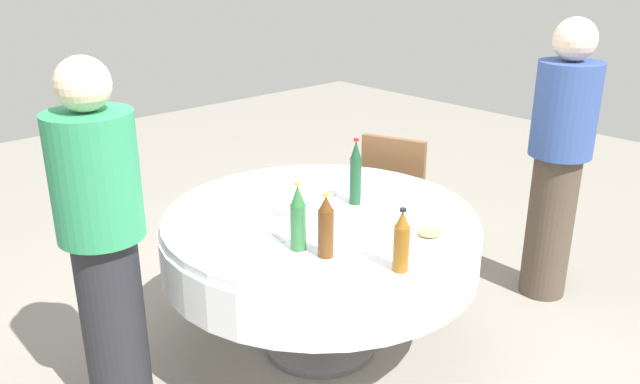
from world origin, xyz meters
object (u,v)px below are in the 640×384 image
at_px(dining_table, 320,241).
at_px(person_east, 104,244).
at_px(bottle_brown_mid, 326,227).
at_px(bottle_green_east, 298,219).
at_px(wine_glass_rear, 311,188).
at_px(bottle_dark_green_rear, 356,174).
at_px(chair_inner, 398,188).
at_px(bottle_amber_outer, 401,242).
at_px(plate_near, 316,190).
at_px(plate_left, 206,210).
at_px(wine_glass_north, 289,197).
at_px(plate_right, 429,236).
at_px(person_outer, 559,157).

distance_m(dining_table, person_east, 1.02).
bearing_deg(bottle_brown_mid, bottle_green_east, 107.25).
relative_size(bottle_green_east, wine_glass_rear, 2.21).
distance_m(bottle_dark_green_rear, chair_inner, 0.95).
bearing_deg(wine_glass_rear, bottle_amber_outer, -104.53).
height_order(bottle_brown_mid, plate_near, bottle_brown_mid).
bearing_deg(plate_left, wine_glass_north, -54.65).
xyz_separation_m(dining_table, plate_near, (0.18, 0.23, 0.15)).
relative_size(dining_table, person_east, 0.97).
distance_m(dining_table, plate_left, 0.57).
relative_size(wine_glass_north, plate_right, 0.66).
bearing_deg(bottle_amber_outer, wine_glass_north, 89.07).
bearing_deg(bottle_green_east, bottle_amber_outer, -67.78).
bearing_deg(bottle_dark_green_rear, bottle_amber_outer, -121.21).
height_order(dining_table, person_east, person_east).
distance_m(bottle_brown_mid, wine_glass_north, 0.43).
relative_size(wine_glass_north, person_east, 0.10).
bearing_deg(plate_near, wine_glass_rear, -138.28).
relative_size(wine_glass_north, plate_left, 0.62).
relative_size(dining_table, plate_right, 6.36).
bearing_deg(wine_glass_north, person_outer, -19.42).
relative_size(bottle_brown_mid, chair_inner, 0.32).
bearing_deg(bottle_brown_mid, plate_near, 50.94).
relative_size(bottle_green_east, plate_left, 1.18).
xyz_separation_m(wine_glass_rear, plate_left, (-0.42, 0.29, -0.09)).
relative_size(dining_table, bottle_amber_outer, 5.79).
relative_size(plate_right, plate_left, 0.95).
bearing_deg(wine_glass_rear, plate_left, 144.87).
xyz_separation_m(plate_right, chair_inner, (0.83, 0.89, -0.23)).
distance_m(bottle_brown_mid, person_east, 0.89).
relative_size(bottle_brown_mid, plate_right, 1.16).
height_order(wine_glass_north, person_east, person_east).
height_order(bottle_green_east, wine_glass_rear, bottle_green_east).
relative_size(bottle_amber_outer, plate_near, 1.12).
relative_size(bottle_green_east, plate_right, 1.25).
relative_size(dining_table, bottle_green_east, 5.09).
bearing_deg(plate_left, bottle_green_east, -84.69).
bearing_deg(wine_glass_rear, bottle_green_east, -138.41).
bearing_deg(plate_left, chair_inner, -1.08).
distance_m(bottle_green_east, wine_glass_rear, 0.48).
relative_size(bottle_dark_green_rear, wine_glass_rear, 2.47).
height_order(wine_glass_rear, wine_glass_north, wine_glass_north).
distance_m(wine_glass_rear, person_east, 1.02).
relative_size(dining_table, wine_glass_north, 9.70).
relative_size(wine_glass_north, chair_inner, 0.18).
xyz_separation_m(dining_table, wine_glass_north, (-0.15, 0.06, 0.25)).
relative_size(person_outer, person_east, 1.02).
distance_m(plate_right, plate_near, 0.76).
relative_size(plate_near, person_outer, 0.15).
height_order(dining_table, chair_inner, chair_inner).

